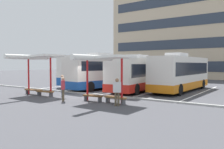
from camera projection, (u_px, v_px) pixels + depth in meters
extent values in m
plane|color=#47474C|center=(85.00, 95.00, 19.55)|extent=(160.00, 160.00, 0.00)
cube|color=#C6B293|center=(194.00, 26.00, 46.16)|extent=(31.84, 10.97, 20.53)
cube|color=#2D3847|center=(185.00, 66.00, 42.00)|extent=(29.30, 0.08, 1.81)
cube|color=#2D3847|center=(185.00, 44.00, 41.81)|extent=(29.30, 0.08, 1.81)
cube|color=#2D3847|center=(186.00, 21.00, 41.63)|extent=(29.30, 0.08, 1.81)
cube|color=silver|center=(94.00, 70.00, 29.55)|extent=(3.11, 10.79, 3.15)
cube|color=#194C9E|center=(94.00, 79.00, 29.60)|extent=(3.15, 10.83, 0.88)
cube|color=black|center=(94.00, 67.00, 29.53)|extent=(3.10, 9.94, 1.07)
cube|color=black|center=(115.00, 67.00, 34.03)|extent=(2.28, 0.19, 1.89)
cube|color=silver|center=(88.00, 57.00, 28.35)|extent=(1.66, 2.27, 0.36)
cylinder|color=black|center=(103.00, 79.00, 33.41)|extent=(0.35, 1.01, 1.00)
cylinder|color=black|center=(117.00, 80.00, 32.14)|extent=(0.35, 1.01, 1.00)
cylinder|color=black|center=(67.00, 82.00, 27.08)|extent=(0.35, 1.01, 1.00)
cylinder|color=black|center=(83.00, 83.00, 25.81)|extent=(0.35, 1.01, 1.00)
cube|color=silver|center=(108.00, 71.00, 25.54)|extent=(3.43, 11.15, 3.20)
cube|color=#194C9E|center=(108.00, 82.00, 25.59)|extent=(3.47, 11.19, 0.76)
cube|color=black|center=(108.00, 66.00, 25.51)|extent=(3.38, 10.28, 0.91)
cube|color=black|center=(136.00, 67.00, 29.68)|extent=(2.12, 0.28, 1.92)
cube|color=silver|center=(100.00, 55.00, 24.41)|extent=(1.65, 2.33, 0.36)
cylinder|color=black|center=(122.00, 81.00, 29.27)|extent=(0.39, 1.02, 1.00)
cylinder|color=black|center=(136.00, 82.00, 27.85)|extent=(0.39, 1.02, 1.00)
cylinder|color=black|center=(75.00, 85.00, 23.35)|extent=(0.39, 1.02, 1.00)
cylinder|color=black|center=(90.00, 87.00, 21.92)|extent=(0.39, 1.02, 1.00)
cube|color=silver|center=(143.00, 73.00, 23.85)|extent=(3.39, 11.89, 2.93)
cube|color=red|center=(143.00, 84.00, 23.90)|extent=(3.44, 11.93, 0.70)
cube|color=black|center=(143.00, 70.00, 23.83)|extent=(3.35, 10.96, 1.14)
cube|color=black|center=(161.00, 69.00, 28.87)|extent=(2.15, 0.26, 1.76)
cube|color=silver|center=(137.00, 57.00, 22.51)|extent=(1.64, 2.31, 0.36)
cylinder|color=black|center=(148.00, 82.00, 28.15)|extent=(0.38, 1.02, 1.00)
cylinder|color=black|center=(166.00, 83.00, 27.02)|extent=(0.38, 1.02, 1.00)
cylinder|color=black|center=(113.00, 88.00, 20.78)|extent=(0.38, 1.02, 1.00)
cylinder|color=black|center=(136.00, 89.00, 19.65)|extent=(0.38, 1.02, 1.00)
cube|color=silver|center=(181.00, 73.00, 22.77)|extent=(2.75, 10.21, 3.07)
cube|color=orange|center=(181.00, 85.00, 22.82)|extent=(2.79, 10.25, 0.68)
cube|color=black|center=(181.00, 69.00, 22.75)|extent=(2.75, 9.40, 1.13)
cube|color=black|center=(197.00, 68.00, 26.79)|extent=(2.15, 0.15, 1.84)
cube|color=silver|center=(177.00, 55.00, 21.67)|extent=(1.53, 2.24, 0.36)
cylinder|color=black|center=(182.00, 83.00, 26.27)|extent=(0.33, 1.01, 1.00)
cylinder|color=black|center=(203.00, 84.00, 24.94)|extent=(0.33, 1.01, 1.00)
cylinder|color=black|center=(155.00, 88.00, 20.71)|extent=(0.33, 1.01, 1.00)
cylinder|color=black|center=(179.00, 90.00, 19.37)|extent=(0.33, 1.01, 1.00)
cube|color=white|center=(78.00, 84.00, 30.10)|extent=(0.16, 14.00, 0.01)
cube|color=white|center=(102.00, 86.00, 27.89)|extent=(0.16, 14.00, 0.01)
cube|color=white|center=(129.00, 88.00, 25.69)|extent=(0.16, 14.00, 0.01)
cube|color=white|center=(162.00, 90.00, 23.49)|extent=(0.16, 14.00, 0.01)
cube|color=white|center=(201.00, 93.00, 21.28)|extent=(0.16, 14.00, 0.01)
cylinder|color=red|center=(29.00, 76.00, 20.35)|extent=(0.14, 0.14, 3.18)
cylinder|color=red|center=(51.00, 77.00, 18.68)|extent=(0.14, 0.14, 3.18)
cube|color=white|center=(39.00, 57.00, 19.44)|extent=(3.93, 2.45, 0.37)
cylinder|color=white|center=(28.00, 57.00, 18.56)|extent=(0.36, 3.93, 0.36)
cube|color=brown|center=(33.00, 90.00, 20.13)|extent=(1.88, 0.51, 0.10)
cube|color=#4C4C51|center=(28.00, 92.00, 20.55)|extent=(0.14, 0.34, 0.35)
cube|color=#4C4C51|center=(39.00, 93.00, 19.73)|extent=(0.14, 0.34, 0.35)
cube|color=brown|center=(45.00, 91.00, 18.94)|extent=(1.66, 0.60, 0.10)
cube|color=#4C4C51|center=(39.00, 94.00, 19.27)|extent=(0.16, 0.35, 0.35)
cube|color=#4C4C51|center=(51.00, 95.00, 18.64)|extent=(0.16, 0.35, 0.35)
cylinder|color=red|center=(87.00, 80.00, 16.75)|extent=(0.14, 0.14, 3.02)
cylinder|color=red|center=(122.00, 82.00, 15.05)|extent=(0.14, 0.14, 3.02)
cube|color=white|center=(104.00, 58.00, 15.83)|extent=(3.98, 2.44, 0.27)
cylinder|color=white|center=(94.00, 58.00, 14.95)|extent=(0.36, 3.97, 0.36)
cube|color=brown|center=(93.00, 96.00, 16.39)|extent=(1.55, 0.49, 0.10)
cube|color=#4C4C51|center=(86.00, 98.00, 16.73)|extent=(0.14, 0.34, 0.35)
cube|color=#4C4C51|center=(100.00, 100.00, 16.07)|extent=(0.14, 0.34, 0.35)
cube|color=brown|center=(115.00, 97.00, 15.53)|extent=(1.69, 0.58, 0.10)
cube|color=#4C4C51|center=(108.00, 100.00, 15.98)|extent=(0.15, 0.35, 0.35)
cube|color=#4C4C51|center=(123.00, 102.00, 15.10)|extent=(0.15, 0.35, 0.35)
cube|color=#ADADA8|center=(90.00, 94.00, 20.09)|extent=(44.00, 0.24, 0.12)
cylinder|color=brown|center=(63.00, 95.00, 16.34)|extent=(0.14, 0.14, 0.85)
cylinder|color=brown|center=(63.00, 95.00, 16.51)|extent=(0.14, 0.14, 0.85)
cube|color=#BF333F|center=(63.00, 85.00, 16.39)|extent=(0.49, 0.52, 0.64)
sphere|color=tan|center=(63.00, 79.00, 16.38)|extent=(0.23, 0.23, 0.23)
cylinder|color=brown|center=(118.00, 99.00, 14.47)|extent=(0.14, 0.14, 0.87)
cylinder|color=brown|center=(116.00, 99.00, 14.49)|extent=(0.14, 0.14, 0.87)
cube|color=silver|center=(117.00, 87.00, 14.45)|extent=(0.55, 0.45, 0.65)
sphere|color=#936B4C|center=(117.00, 80.00, 14.43)|extent=(0.24, 0.24, 0.24)
cylinder|color=#33384C|center=(62.00, 90.00, 19.46)|extent=(0.14, 0.14, 0.86)
cylinder|color=#33384C|center=(62.00, 91.00, 19.29)|extent=(0.14, 0.14, 0.86)
cube|color=silver|center=(62.00, 82.00, 19.34)|extent=(0.53, 0.49, 0.65)
sphere|color=tan|center=(62.00, 76.00, 19.32)|extent=(0.23, 0.23, 0.23)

